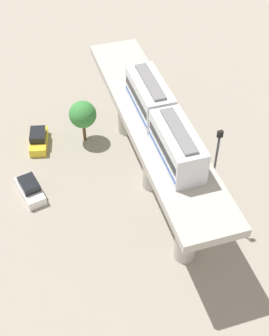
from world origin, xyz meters
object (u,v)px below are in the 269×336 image
train (163,120)px  parked_car_yellow (39,140)px  tree_near_viaduct (83,115)px  signal_post (213,177)px  parked_car_white (30,189)px

train → parked_car_yellow: train is taller
parked_car_yellow → tree_near_viaduct: size_ratio=0.88×
train → signal_post: (3.40, -3.94, -4.06)m
train → parked_car_yellow: (-10.04, 11.80, -9.50)m
parked_car_yellow → signal_post: (13.44, -15.74, 5.45)m
parked_car_white → signal_post: bearing=-41.7°
train → signal_post: 6.60m
parked_car_yellow → signal_post: 21.40m
signal_post → train: bearing=130.8°
parked_car_yellow → parked_car_white: (-2.00, -7.25, 0.00)m
train → parked_car_white: size_ratio=3.01×
train → parked_car_white: train is taller
train → tree_near_viaduct: size_ratio=2.64×
parked_car_yellow → tree_near_viaduct: tree_near_viaduct is taller
parked_car_white → tree_near_viaduct: bearing=29.8°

